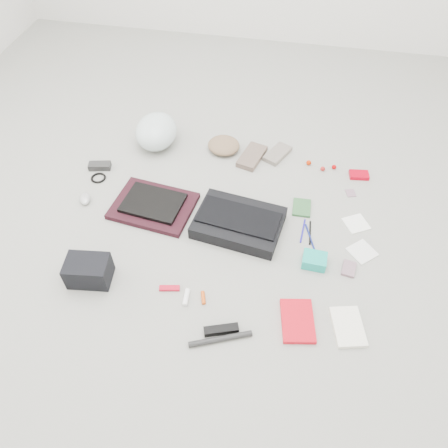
% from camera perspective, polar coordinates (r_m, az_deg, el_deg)
% --- Properties ---
extents(ground_plane, '(4.00, 4.00, 0.00)m').
position_cam_1_polar(ground_plane, '(2.15, 0.00, -0.87)').
color(ground_plane, gray).
extents(messenger_bag, '(0.45, 0.35, 0.07)m').
position_cam_1_polar(messenger_bag, '(2.14, 1.93, 0.16)').
color(messenger_bag, black).
rests_on(messenger_bag, ground_plane).
extents(bag_flap, '(0.42, 0.23, 0.01)m').
position_cam_1_polar(bag_flap, '(2.11, 1.96, 0.87)').
color(bag_flap, black).
rests_on(bag_flap, messenger_bag).
extents(laptop_sleeve, '(0.44, 0.35, 0.03)m').
position_cam_1_polar(laptop_sleeve, '(2.27, -9.19, 2.33)').
color(laptop_sleeve, black).
rests_on(laptop_sleeve, ground_plane).
extents(laptop, '(0.32, 0.25, 0.02)m').
position_cam_1_polar(laptop, '(2.26, -9.26, 2.74)').
color(laptop, black).
rests_on(laptop, laptop_sleeve).
extents(bike_helmet, '(0.26, 0.32, 0.18)m').
position_cam_1_polar(bike_helmet, '(2.62, -8.84, 11.87)').
color(bike_helmet, white).
rests_on(bike_helmet, ground_plane).
extents(beanie, '(0.23, 0.23, 0.07)m').
position_cam_1_polar(beanie, '(2.58, -0.03, 10.24)').
color(beanie, '#816449').
rests_on(beanie, ground_plane).
extents(mitten_left, '(0.16, 0.23, 0.03)m').
position_cam_1_polar(mitten_left, '(2.53, 3.66, 8.80)').
color(mitten_left, '#6D594D').
rests_on(mitten_left, ground_plane).
extents(mitten_right, '(0.16, 0.20, 0.03)m').
position_cam_1_polar(mitten_right, '(2.57, 7.00, 9.09)').
color(mitten_right, gray).
rests_on(mitten_right, ground_plane).
extents(power_brick, '(0.13, 0.08, 0.03)m').
position_cam_1_polar(power_brick, '(2.56, -15.92, 7.31)').
color(power_brick, black).
rests_on(power_brick, ground_plane).
extents(cable_coil, '(0.11, 0.11, 0.01)m').
position_cam_1_polar(cable_coil, '(2.50, -16.09, 5.81)').
color(cable_coil, black).
rests_on(cable_coil, ground_plane).
extents(mouse, '(0.09, 0.11, 0.03)m').
position_cam_1_polar(mouse, '(2.39, -17.69, 3.20)').
color(mouse, '#A8A8A8').
rests_on(mouse, ground_plane).
extents(camera_bag, '(0.20, 0.15, 0.12)m').
position_cam_1_polar(camera_bag, '(2.02, -17.27, -5.85)').
color(camera_bag, black).
rests_on(camera_bag, ground_plane).
extents(multitool, '(0.09, 0.04, 0.01)m').
position_cam_1_polar(multitool, '(1.96, -7.13, -8.32)').
color(multitool, '#BA0A21').
rests_on(multitool, ground_plane).
extents(toiletry_tube_white, '(0.03, 0.08, 0.02)m').
position_cam_1_polar(toiletry_tube_white, '(1.92, -4.96, -9.51)').
color(toiletry_tube_white, white).
rests_on(toiletry_tube_white, ground_plane).
extents(toiletry_tube_orange, '(0.04, 0.06, 0.02)m').
position_cam_1_polar(toiletry_tube_orange, '(1.92, -2.73, -9.60)').
color(toiletry_tube_orange, '#CD4910').
rests_on(toiletry_tube_orange, ground_plane).
extents(u_lock, '(0.15, 0.08, 0.03)m').
position_cam_1_polar(u_lock, '(1.84, -0.36, -13.66)').
color(u_lock, black).
rests_on(u_lock, ground_plane).
extents(bike_pump, '(0.25, 0.12, 0.02)m').
position_cam_1_polar(bike_pump, '(1.82, -0.47, -14.78)').
color(bike_pump, black).
rests_on(bike_pump, ground_plane).
extents(book_red, '(0.17, 0.22, 0.02)m').
position_cam_1_polar(book_red, '(1.89, 9.59, -12.37)').
color(book_red, red).
rests_on(book_red, ground_plane).
extents(book_white, '(0.16, 0.21, 0.02)m').
position_cam_1_polar(book_white, '(1.92, 15.88, -12.78)').
color(book_white, white).
rests_on(book_white, ground_plane).
extents(notepad, '(0.09, 0.12, 0.01)m').
position_cam_1_polar(notepad, '(2.28, 10.11, 2.12)').
color(notepad, '#2D5C31').
rests_on(notepad, ground_plane).
extents(pen_blue, '(0.02, 0.15, 0.01)m').
position_cam_1_polar(pen_blue, '(2.18, 10.25, -0.88)').
color(pen_blue, '#20199D').
rests_on(pen_blue, ground_plane).
extents(pen_black, '(0.01, 0.15, 0.01)m').
position_cam_1_polar(pen_black, '(2.18, 11.18, -1.12)').
color(pen_black, black).
rests_on(pen_black, ground_plane).
extents(pen_navy, '(0.06, 0.15, 0.01)m').
position_cam_1_polar(pen_navy, '(2.16, 11.16, -1.64)').
color(pen_navy, navy).
rests_on(pen_navy, ground_plane).
extents(accordion_wallet, '(0.11, 0.09, 0.05)m').
position_cam_1_polar(accordion_wallet, '(2.05, 11.72, -4.68)').
color(accordion_wallet, '#14B5A2').
rests_on(accordion_wallet, ground_plane).
extents(card_deck, '(0.07, 0.09, 0.02)m').
position_cam_1_polar(card_deck, '(2.08, 15.98, -5.63)').
color(card_deck, gray).
rests_on(card_deck, ground_plane).
extents(napkin_top, '(0.15, 0.15, 0.01)m').
position_cam_1_polar(napkin_top, '(2.28, 16.87, 0.04)').
color(napkin_top, white).
rests_on(napkin_top, ground_plane).
extents(napkin_bottom, '(0.16, 0.16, 0.01)m').
position_cam_1_polar(napkin_bottom, '(2.17, 17.58, -3.48)').
color(napkin_bottom, white).
rests_on(napkin_bottom, ground_plane).
extents(lollipop_a, '(0.03, 0.03, 0.03)m').
position_cam_1_polar(lollipop_a, '(2.53, 11.01, 7.87)').
color(lollipop_a, '#C02300').
rests_on(lollipop_a, ground_plane).
extents(lollipop_b, '(0.03, 0.03, 0.03)m').
position_cam_1_polar(lollipop_b, '(2.51, 12.77, 7.05)').
color(lollipop_b, maroon).
rests_on(lollipop_b, ground_plane).
extents(lollipop_c, '(0.03, 0.03, 0.03)m').
position_cam_1_polar(lollipop_c, '(2.54, 14.17, 7.22)').
color(lollipop_c, '#A50002').
rests_on(lollipop_c, ground_plane).
extents(altoids_tin, '(0.11, 0.08, 0.02)m').
position_cam_1_polar(altoids_tin, '(2.53, 17.22, 6.14)').
color(altoids_tin, '#BB0015').
rests_on(altoids_tin, ground_plane).
extents(stamp_sheet, '(0.06, 0.07, 0.00)m').
position_cam_1_polar(stamp_sheet, '(2.42, 16.21, 3.91)').
color(stamp_sheet, gray).
rests_on(stamp_sheet, ground_plane).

